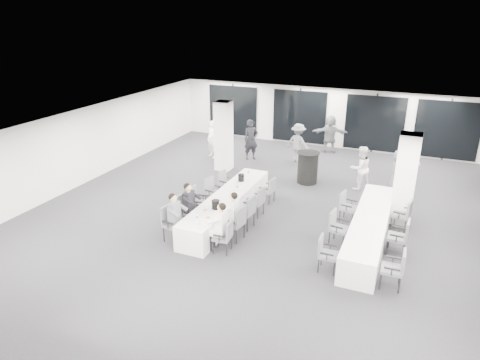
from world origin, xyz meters
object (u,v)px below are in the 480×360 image
(chair_main_left_near, at_px, (172,221))
(chair_main_right_far, at_px, (269,189))
(chair_main_left_fourth, at_px, (212,190))
(chair_main_left_far, at_px, (225,181))
(chair_main_left_mid, at_px, (197,201))
(standing_guest_f, at_px, (330,132))
(chair_side_right_near, at_px, (396,267))
(banquet_table_main, at_px, (227,206))
(chair_main_right_fourth, at_px, (258,200))
(standing_guest_b, at_px, (361,165))
(chair_side_right_mid, at_px, (401,235))
(standing_guest_a, at_px, (251,137))
(cocktail_table, at_px, (308,167))
(chair_main_right_mid, at_px, (247,210))
(chair_side_left_mid, at_px, (337,225))
(chair_side_right_far, at_px, (404,213))
(standing_guest_e, at_px, (398,168))
(banquet_table_side, at_px, (369,229))
(standing_guest_d, at_px, (408,162))
(standing_guest_c, at_px, (298,140))
(chair_main_right_second, at_px, (236,221))
(standing_guest_g, at_px, (212,137))
(chair_main_left_second, at_px, (186,209))
(ice_bucket_near, at_px, (216,205))
(ice_bucket_far, at_px, (241,178))
(chair_side_left_near, at_px, (325,251))
(chair_main_right_near, at_px, (225,235))
(chair_side_left_far, at_px, (346,205))

(chair_main_left_near, height_order, chair_main_right_far, chair_main_left_near)
(chair_main_left_fourth, relative_size, chair_main_left_far, 1.10)
(chair_main_left_mid, height_order, standing_guest_f, standing_guest_f)
(chair_side_right_near, bearing_deg, banquet_table_main, 68.06)
(chair_main_right_fourth, height_order, standing_guest_b, standing_guest_b)
(chair_side_right_near, height_order, standing_guest_b, standing_guest_b)
(chair_main_left_near, height_order, chair_side_right_mid, chair_main_left_near)
(chair_side_right_mid, relative_size, standing_guest_a, 0.50)
(banquet_table_main, relative_size, cocktail_table, 4.19)
(chair_main_right_far, xyz_separation_m, standing_guest_a, (-2.27, 4.05, 0.50))
(chair_main_right_mid, xyz_separation_m, chair_main_right_far, (-0.01, 1.99, -0.08))
(standing_guest_a, bearing_deg, chair_side_left_mid, -91.44)
(chair_side_right_far, relative_size, standing_guest_e, 0.55)
(banquet_table_side, bearing_deg, standing_guest_d, 81.84)
(chair_side_right_far, height_order, standing_guest_c, standing_guest_c)
(chair_main_right_second, height_order, standing_guest_g, standing_guest_g)
(chair_side_right_far, xyz_separation_m, standing_guest_a, (-6.57, 4.36, 0.46))
(chair_main_right_mid, distance_m, standing_guest_d, 6.89)
(standing_guest_b, bearing_deg, standing_guest_f, -105.17)
(chair_main_left_second, bearing_deg, ice_bucket_near, 106.11)
(chair_side_right_near, relative_size, ice_bucket_far, 4.07)
(chair_main_right_far, relative_size, chair_side_right_far, 0.92)
(chair_side_left_mid, xyz_separation_m, ice_bucket_far, (-3.54, 1.57, 0.32))
(chair_main_right_far, xyz_separation_m, chair_side_left_mid, (2.64, -1.86, 0.05))
(chair_main_right_fourth, relative_size, ice_bucket_far, 3.94)
(chair_side_left_near, relative_size, ice_bucket_far, 3.79)
(banquet_table_side, xyz_separation_m, chair_main_right_second, (-3.46, -1.38, 0.21))
(chair_side_right_far, bearing_deg, ice_bucket_far, 100.79)
(chair_main_left_fourth, height_order, standing_guest_d, standing_guest_d)
(chair_main_right_fourth, distance_m, standing_guest_f, 7.54)
(banquet_table_side, distance_m, chair_side_left_near, 2.09)
(chair_main_left_mid, height_order, chair_main_right_near, chair_main_left_mid)
(ice_bucket_far, bearing_deg, chair_side_left_far, -1.18)
(banquet_table_main, relative_size, chair_side_left_near, 5.50)
(chair_main_left_far, relative_size, chair_main_right_near, 0.95)
(ice_bucket_far, bearing_deg, chair_main_left_mid, -114.54)
(banquet_table_side, xyz_separation_m, chair_main_right_far, (-3.47, 1.41, 0.12))
(chair_side_left_near, height_order, standing_guest_c, standing_guest_c)
(standing_guest_d, bearing_deg, chair_main_left_near, 26.99)
(chair_main_right_mid, bearing_deg, ice_bucket_near, 135.59)
(standing_guest_b, bearing_deg, chair_side_right_near, 64.87)
(cocktail_table, height_order, standing_guest_a, standing_guest_a)
(chair_side_left_mid, bearing_deg, ice_bucket_far, -104.78)
(chair_main_right_mid, bearing_deg, chair_side_left_near, -110.13)
(banquet_table_side, xyz_separation_m, chair_main_left_second, (-5.14, -1.25, 0.22))
(standing_guest_c, bearing_deg, standing_guest_g, 28.84)
(chair_main_left_near, height_order, standing_guest_f, standing_guest_f)
(chair_main_left_near, bearing_deg, ice_bucket_near, 141.11)
(cocktail_table, height_order, standing_guest_g, standing_guest_g)
(banquet_table_main, relative_size, standing_guest_b, 2.72)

